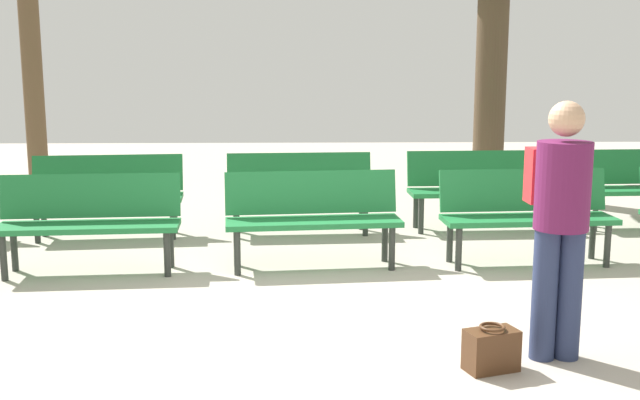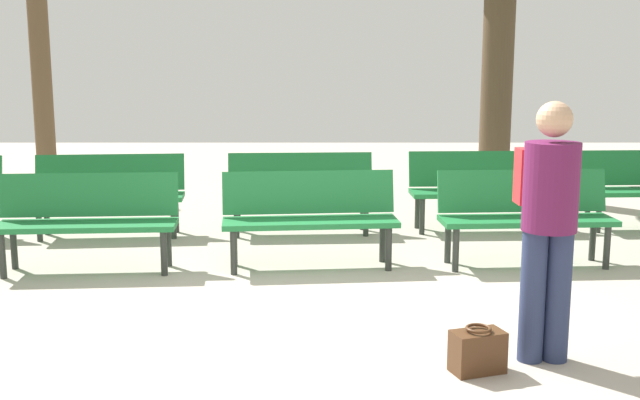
# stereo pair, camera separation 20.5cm
# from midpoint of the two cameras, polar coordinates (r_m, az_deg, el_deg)

# --- Properties ---
(ground_plane) EXTENTS (24.97, 24.97, 0.00)m
(ground_plane) POSITION_cam_midpoint_polar(r_m,az_deg,el_deg) (5.75, -0.52, -9.00)
(ground_plane) COLOR #B2A899
(bench_r0_c1) EXTENTS (1.63, 0.59, 0.87)m
(bench_r0_c1) POSITION_cam_midpoint_polar(r_m,az_deg,el_deg) (7.30, -17.31, -1.20)
(bench_r0_c1) COLOR #1E7238
(bench_r0_c1) RESTS_ON ground_plane
(bench_r0_c2) EXTENTS (1.64, 0.63, 0.87)m
(bench_r0_c2) POSITION_cam_midpoint_polar(r_m,az_deg,el_deg) (7.16, -1.37, -0.94)
(bench_r0_c2) COLOR #1E7238
(bench_r0_c2) RESTS_ON ground_plane
(bench_r0_c3) EXTENTS (1.63, 0.58, 0.87)m
(bench_r0_c3) POSITION_cam_midpoint_polar(r_m,az_deg,el_deg) (7.51, 14.13, -0.73)
(bench_r0_c3) COLOR #1E7238
(bench_r0_c3) RESTS_ON ground_plane
(bench_r1_c1) EXTENTS (1.64, 0.62, 0.87)m
(bench_r1_c1) POSITION_cam_midpoint_polar(r_m,az_deg,el_deg) (8.71, -15.97, 0.67)
(bench_r1_c1) COLOR #1E7238
(bench_r1_c1) RESTS_ON ground_plane
(bench_r1_c2) EXTENTS (1.62, 0.57, 0.87)m
(bench_r1_c2) POSITION_cam_midpoint_polar(r_m,az_deg,el_deg) (8.57, -2.17, 0.92)
(bench_r1_c2) COLOR #1E7238
(bench_r1_c2) RESTS_ON ground_plane
(bench_r1_c3) EXTENTS (1.62, 0.54, 0.87)m
(bench_r1_c3) POSITION_cam_midpoint_polar(r_m,az_deg,el_deg) (8.93, 10.95, 1.11)
(bench_r1_c3) COLOR #1E7238
(bench_r1_c3) RESTS_ON ground_plane
(tree_0) EXTENTS (0.30, 0.30, 3.47)m
(tree_0) POSITION_cam_midpoint_polar(r_m,az_deg,el_deg) (12.57, -20.79, 8.89)
(tree_0) COLOR brown
(tree_0) RESTS_ON ground_plane
(visitor_with_backpack) EXTENTS (0.35, 0.53, 1.65)m
(visitor_with_backpack) POSITION_cam_midpoint_polar(r_m,az_deg,el_deg) (5.08, 16.04, -1.03)
(visitor_with_backpack) COLOR navy
(visitor_with_backpack) RESTS_ON ground_plane
(handbag) EXTENTS (0.36, 0.27, 0.29)m
(handbag) POSITION_cam_midpoint_polar(r_m,az_deg,el_deg) (4.97, 11.28, -10.70)
(handbag) COLOR #4C2D19
(handbag) RESTS_ON ground_plane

